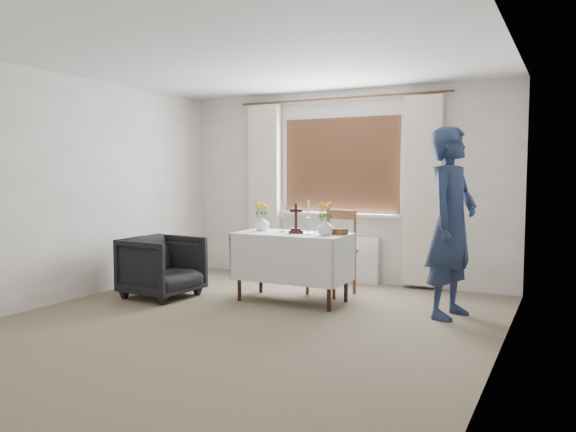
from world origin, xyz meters
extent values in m
plane|color=#7B6855|center=(0.00, 0.00, 0.00)|extent=(5.00, 5.00, 0.00)
cube|color=white|center=(-0.01, 1.08, 0.38)|extent=(1.24, 0.64, 0.76)
imported|color=black|center=(-1.44, 0.60, 0.35)|extent=(0.83, 0.81, 0.70)
imported|color=#223650|center=(1.68, 1.20, 0.94)|extent=(0.59, 0.77, 1.87)
cube|color=white|center=(0.00, 2.42, 0.30)|extent=(1.10, 0.10, 0.60)
imported|color=silver|center=(-0.44, 1.15, 0.85)|extent=(0.18, 0.18, 0.18)
imported|color=silver|center=(0.40, 1.04, 0.85)|extent=(0.18, 0.18, 0.18)
cylinder|color=brown|center=(0.51, 1.18, 0.80)|extent=(0.22, 0.22, 0.07)
camera|label=1|loc=(2.74, -4.40, 1.42)|focal=35.00mm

